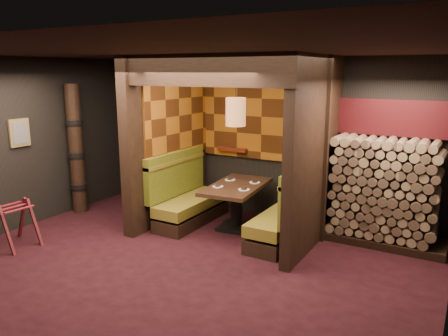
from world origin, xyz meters
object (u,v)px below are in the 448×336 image
(firewood_stack, at_px, (389,193))
(pendant_lamp, at_px, (236,112))
(dining_table, at_px, (237,198))
(booth_bench_left, at_px, (187,200))
(totem_column, at_px, (76,150))
(booth_bench_right, at_px, (287,217))
(luggage_rack, at_px, (14,222))

(firewood_stack, bearing_deg, pendant_lamp, -164.80)
(dining_table, bearing_deg, booth_bench_left, -172.59)
(booth_bench_left, relative_size, totem_column, 0.67)
(booth_bench_right, relative_size, dining_table, 1.05)
(dining_table, height_order, totem_column, totem_column)
(booth_bench_left, bearing_deg, pendant_lamp, 4.37)
(pendant_lamp, xyz_separation_m, luggage_rack, (-2.57, -2.29, -1.61))
(booth_bench_right, relative_size, pendant_lamp, 1.46)
(booth_bench_left, distance_m, firewood_stack, 3.35)
(pendant_lamp, height_order, luggage_rack, pendant_lamp)
(booth_bench_left, xyz_separation_m, booth_bench_right, (1.89, 0.00, 0.00))
(luggage_rack, bearing_deg, booth_bench_left, 53.54)
(booth_bench_left, distance_m, pendant_lamp, 1.84)
(totem_column, bearing_deg, firewood_stack, 13.19)
(booth_bench_left, height_order, totem_column, totem_column)
(pendant_lamp, distance_m, luggage_rack, 3.80)
(dining_table, xyz_separation_m, firewood_stack, (2.31, 0.58, 0.28))
(booth_bench_left, distance_m, totem_column, 2.30)
(booth_bench_left, xyz_separation_m, totem_column, (-2.09, -0.55, 0.79))
(dining_table, relative_size, firewood_stack, 0.88)
(luggage_rack, xyz_separation_m, firewood_stack, (4.88, 2.92, 0.44))
(pendant_lamp, bearing_deg, firewood_stack, 15.20)
(dining_table, bearing_deg, totem_column, -167.47)
(luggage_rack, bearing_deg, pendant_lamp, 41.66)
(luggage_rack, relative_size, firewood_stack, 0.44)
(luggage_rack, bearing_deg, firewood_stack, 30.84)
(pendant_lamp, xyz_separation_m, totem_column, (-3.02, -0.62, -0.80))
(dining_table, height_order, firewood_stack, firewood_stack)
(dining_table, distance_m, totem_column, 3.16)
(booth_bench_right, relative_size, firewood_stack, 0.92)
(booth_bench_left, height_order, dining_table, booth_bench_left)
(luggage_rack, height_order, totem_column, totem_column)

